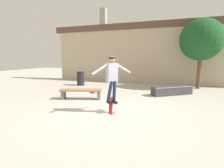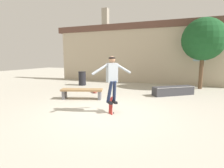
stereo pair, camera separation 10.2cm
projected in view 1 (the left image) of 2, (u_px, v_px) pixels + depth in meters
The scene contains 9 objects.
ground_plane at pixel (106, 112), 5.95m from camera, with size 40.00×40.00×0.00m, color #B2AD9E.
building_backdrop at pixel (145, 52), 12.45m from camera, with size 14.78×0.52×5.47m.
tree_right at pixel (201, 40), 10.01m from camera, with size 2.40×2.40×4.06m.
park_bench at pixel (81, 92), 7.74m from camera, with size 1.88×1.02×0.46m.
skate_ledge at pixel (172, 91), 8.65m from camera, with size 1.97×1.68×0.43m.
trash_bin at pixel (81, 78), 11.56m from camera, with size 0.52×0.52×0.91m.
skater at pixel (112, 75), 5.71m from camera, with size 1.04×1.04×1.57m.
skateboard_flipping at pixel (111, 107), 5.91m from camera, with size 0.37×0.62×0.65m.
skateboard_resting at pixel (92, 91), 9.33m from camera, with size 0.71×0.74×0.08m.
Camera 1 is at (2.19, -5.30, 1.86)m, focal length 28.00 mm.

